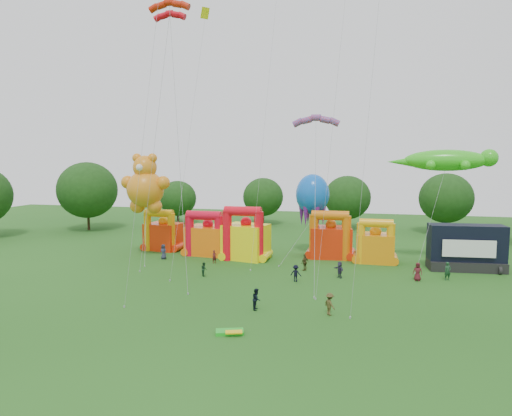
% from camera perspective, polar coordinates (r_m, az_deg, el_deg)
% --- Properties ---
extents(ground, '(160.00, 160.00, 0.00)m').
position_cam_1_polar(ground, '(33.04, -7.15, -16.16)').
color(ground, '#1E5016').
rests_on(ground, ground).
extents(tree_ring, '(121.39, 123.47, 12.07)m').
position_cam_1_polar(tree_ring, '(32.19, -8.85, -5.13)').
color(tree_ring, '#352314').
rests_on(tree_ring, ground).
extents(bouncy_castle_0, '(5.04, 4.30, 5.75)m').
position_cam_1_polar(bouncy_castle_0, '(64.53, -11.56, -3.20)').
color(bouncy_castle_0, red).
rests_on(bouncy_castle_0, ground).
extents(bouncy_castle_1, '(5.48, 4.55, 5.93)m').
position_cam_1_polar(bouncy_castle_1, '(60.34, -6.11, -3.71)').
color(bouncy_castle_1, orange).
rests_on(bouncy_castle_1, ground).
extents(bouncy_castle_2, '(5.91, 5.12, 6.79)m').
position_cam_1_polar(bouncy_castle_2, '(57.32, -1.33, -3.87)').
color(bouncy_castle_2, '#FFEA0D').
rests_on(bouncy_castle_2, ground).
extents(bouncy_castle_3, '(5.59, 4.69, 6.16)m').
position_cam_1_polar(bouncy_castle_3, '(59.02, 9.30, -3.89)').
color(bouncy_castle_3, red).
rests_on(bouncy_castle_3, ground).
extents(bouncy_castle_4, '(4.49, 3.61, 5.48)m').
position_cam_1_polar(bouncy_castle_4, '(57.39, 14.68, -4.53)').
color(bouncy_castle_4, orange).
rests_on(bouncy_castle_4, ground).
extents(stage_trailer, '(8.34, 3.72, 5.21)m').
position_cam_1_polar(stage_trailer, '(56.93, 24.78, -4.57)').
color(stage_trailer, black).
rests_on(stage_trailer, ground).
extents(teddy_bear_kite, '(6.56, 7.26, 13.35)m').
position_cam_1_polar(teddy_bear_kite, '(58.46, -13.66, 0.73)').
color(teddy_bear_kite, orange).
rests_on(teddy_bear_kite, ground).
extents(gecko_kite, '(12.24, 7.77, 13.77)m').
position_cam_1_polar(gecko_kite, '(55.90, 21.46, 0.54)').
color(gecko_kite, green).
rests_on(gecko_kite, ground).
extents(octopus_kite, '(5.19, 10.55, 10.69)m').
position_cam_1_polar(octopus_kite, '(58.63, 6.10, -1.39)').
color(octopus_kite, blue).
rests_on(octopus_kite, ground).
extents(parafoil_kites, '(21.42, 10.86, 29.73)m').
position_cam_1_polar(parafoil_kites, '(46.85, -8.29, 7.56)').
color(parafoil_kites, red).
rests_on(parafoil_kites, ground).
extents(diamond_kites, '(21.31, 21.55, 35.86)m').
position_cam_1_polar(diamond_kites, '(44.47, 0.12, 10.49)').
color(diamond_kites, red).
rests_on(diamond_kites, ground).
extents(folded_kite_bundle, '(2.21, 1.57, 0.31)m').
position_cam_1_polar(folded_kite_bundle, '(34.00, -3.25, -15.21)').
color(folded_kite_bundle, green).
rests_on(folded_kite_bundle, ground).
extents(spectator_0, '(1.03, 0.78, 1.90)m').
position_cam_1_polar(spectator_0, '(58.65, -11.50, -5.38)').
color(spectator_0, '#282D43').
rests_on(spectator_0, ground).
extents(spectator_1, '(0.67, 0.68, 1.58)m').
position_cam_1_polar(spectator_1, '(55.54, -5.22, -6.09)').
color(spectator_1, '#551819').
rests_on(spectator_1, ground).
extents(spectator_2, '(0.90, 0.94, 1.53)m').
position_cam_1_polar(spectator_2, '(49.69, -6.51, -7.59)').
color(spectator_2, '#16381E').
rests_on(spectator_2, ground).
extents(spectator_3, '(1.21, 0.81, 1.74)m').
position_cam_1_polar(spectator_3, '(47.33, 4.99, -8.14)').
color(spectator_3, black).
rests_on(spectator_3, ground).
extents(spectator_4, '(1.01, 1.17, 1.88)m').
position_cam_1_polar(spectator_4, '(51.97, 6.13, -6.78)').
color(spectator_4, '#463B1C').
rests_on(spectator_4, ground).
extents(spectator_5, '(1.36, 1.61, 1.74)m').
position_cam_1_polar(spectator_5, '(49.43, 10.40, -7.60)').
color(spectator_5, '#312B48').
rests_on(spectator_5, ground).
extents(spectator_6, '(1.04, 0.79, 1.90)m').
position_cam_1_polar(spectator_6, '(50.31, 19.54, -7.52)').
color(spectator_6, '#51171E').
rests_on(spectator_6, ground).
extents(spectator_7, '(0.82, 0.67, 1.93)m').
position_cam_1_polar(spectator_7, '(51.64, 22.84, -7.29)').
color(spectator_7, '#194024').
rests_on(spectator_7, ground).
extents(spectator_8, '(0.75, 0.93, 1.81)m').
position_cam_1_polar(spectator_8, '(38.72, 0.07, -11.31)').
color(spectator_8, black).
rests_on(spectator_8, ground).
extents(spectator_9, '(1.28, 1.34, 1.83)m').
position_cam_1_polar(spectator_9, '(37.88, 9.20, -11.78)').
color(spectator_9, '#453C1B').
rests_on(spectator_9, ground).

